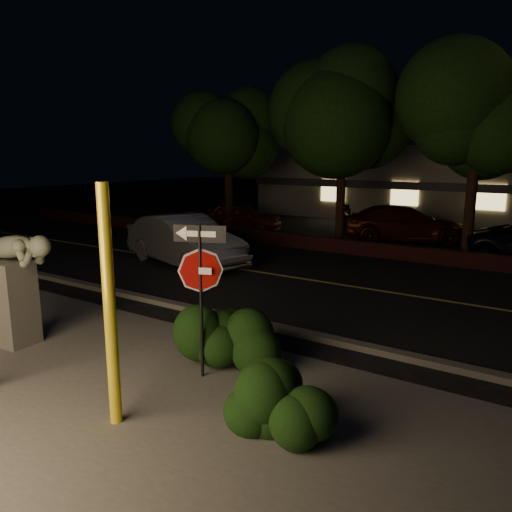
{
  "coord_description": "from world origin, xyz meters",
  "views": [
    {
      "loc": [
        5.87,
        -5.51,
        3.6
      ],
      "look_at": [
        0.47,
        2.58,
        1.6
      ],
      "focal_mm": 35.0,
      "sensor_mm": 36.0,
      "label": 1
    }
  ],
  "objects_px": {
    "signpost": "(200,271)",
    "parked_car_red": "(240,217)",
    "yellow_pole_right": "(110,308)",
    "parked_car_darkred": "(404,224)",
    "sculpture": "(13,276)",
    "silver_sedan": "(185,240)"
  },
  "relations": [
    {
      "from": "parked_car_red",
      "to": "parked_car_darkred",
      "type": "distance_m",
      "value": 7.5
    },
    {
      "from": "silver_sedan",
      "to": "signpost",
      "type": "bearing_deg",
      "value": -120.23
    },
    {
      "from": "parked_car_darkred",
      "to": "sculpture",
      "type": "bearing_deg",
      "value": 145.82
    },
    {
      "from": "yellow_pole_right",
      "to": "parked_car_darkred",
      "type": "height_order",
      "value": "yellow_pole_right"
    },
    {
      "from": "sculpture",
      "to": "parked_car_red",
      "type": "bearing_deg",
      "value": 104.96
    },
    {
      "from": "parked_car_red",
      "to": "signpost",
      "type": "bearing_deg",
      "value": -165.98
    },
    {
      "from": "parked_car_red",
      "to": "parked_car_darkred",
      "type": "xyz_separation_m",
      "value": [
        7.37,
        1.38,
        0.07
      ]
    },
    {
      "from": "parked_car_darkred",
      "to": "signpost",
      "type": "bearing_deg",
      "value": 160.2
    },
    {
      "from": "silver_sedan",
      "to": "parked_car_red",
      "type": "relative_size",
      "value": 1.26
    },
    {
      "from": "yellow_pole_right",
      "to": "sculpture",
      "type": "height_order",
      "value": "yellow_pole_right"
    },
    {
      "from": "signpost",
      "to": "parked_car_darkred",
      "type": "xyz_separation_m",
      "value": [
        -1.31,
        14.59,
        -1.05
      ]
    },
    {
      "from": "yellow_pole_right",
      "to": "signpost",
      "type": "relative_size",
      "value": 1.29
    },
    {
      "from": "signpost",
      "to": "parked_car_red",
      "type": "bearing_deg",
      "value": 101.36
    },
    {
      "from": "silver_sedan",
      "to": "parked_car_red",
      "type": "bearing_deg",
      "value": 37.8
    },
    {
      "from": "yellow_pole_right",
      "to": "signpost",
      "type": "xyz_separation_m",
      "value": [
        0.07,
        1.75,
        0.16
      ]
    },
    {
      "from": "sculpture",
      "to": "parked_car_darkred",
      "type": "xyz_separation_m",
      "value": [
        2.51,
        15.45,
        -0.61
      ]
    },
    {
      "from": "signpost",
      "to": "silver_sedan",
      "type": "xyz_separation_m",
      "value": [
        -5.91,
        6.22,
        -0.98
      ]
    },
    {
      "from": "silver_sedan",
      "to": "yellow_pole_right",
      "type": "bearing_deg",
      "value": -127.54
    },
    {
      "from": "signpost",
      "to": "silver_sedan",
      "type": "distance_m",
      "value": 8.64
    },
    {
      "from": "signpost",
      "to": "parked_car_darkred",
      "type": "height_order",
      "value": "signpost"
    },
    {
      "from": "yellow_pole_right",
      "to": "parked_car_darkred",
      "type": "xyz_separation_m",
      "value": [
        -1.24,
        16.33,
        -0.89
      ]
    },
    {
      "from": "sculpture",
      "to": "silver_sedan",
      "type": "bearing_deg",
      "value": 102.35
    }
  ]
}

